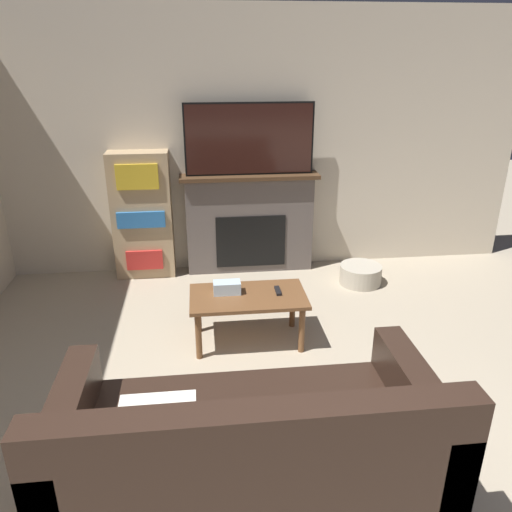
# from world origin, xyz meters

# --- Properties ---
(wall_back) EXTENTS (6.00, 0.06, 2.70)m
(wall_back) POSITION_xyz_m (0.00, 3.77, 1.35)
(wall_back) COLOR beige
(wall_back) RESTS_ON ground_plane
(fireplace) EXTENTS (1.45, 0.28, 1.07)m
(fireplace) POSITION_xyz_m (0.05, 3.63, 0.54)
(fireplace) COLOR #605651
(fireplace) RESTS_ON ground_plane
(tv) EXTENTS (1.32, 0.03, 0.73)m
(tv) POSITION_xyz_m (0.05, 3.61, 1.43)
(tv) COLOR black
(tv) RESTS_ON fireplace
(couch) EXTENTS (1.96, 0.99, 0.90)m
(couch) POSITION_xyz_m (-0.27, 0.53, 0.30)
(couch) COLOR black
(couch) RESTS_ON ground_plane
(coffee_table) EXTENTS (0.94, 0.53, 0.43)m
(coffee_table) POSITION_xyz_m (-0.12, 2.12, 0.37)
(coffee_table) COLOR brown
(coffee_table) RESTS_ON ground_plane
(tissue_box) EXTENTS (0.22, 0.12, 0.10)m
(tissue_box) POSITION_xyz_m (-0.28, 2.17, 0.48)
(tissue_box) COLOR silver
(tissue_box) RESTS_ON coffee_table
(remote_control) EXTENTS (0.04, 0.15, 0.02)m
(remote_control) POSITION_xyz_m (0.13, 2.15, 0.44)
(remote_control) COLOR black
(remote_control) RESTS_ON coffee_table
(bookshelf) EXTENTS (0.61, 0.29, 1.33)m
(bookshelf) POSITION_xyz_m (-1.08, 3.60, 0.67)
(bookshelf) COLOR tan
(bookshelf) RESTS_ON ground_plane
(storage_basket) EXTENTS (0.43, 0.43, 0.20)m
(storage_basket) POSITION_xyz_m (1.16, 3.11, 0.10)
(storage_basket) COLOR #BCB29E
(storage_basket) RESTS_ON ground_plane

